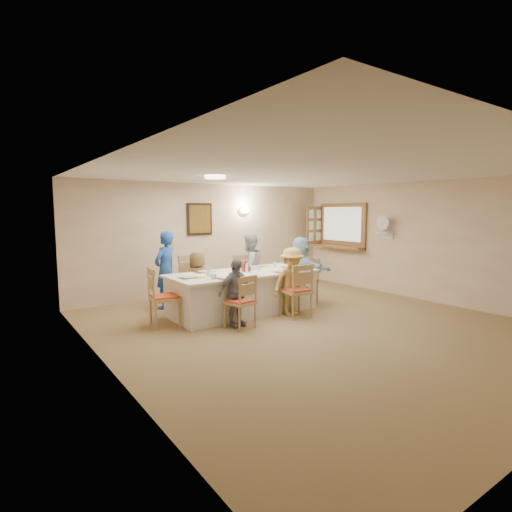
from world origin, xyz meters
TOP-DOWN VIEW (x-y plane):
  - ground at (0.00, 0.00)m, footprint 7.00×7.00m
  - room_walls at (0.00, 0.00)m, footprint 7.00×7.00m
  - wall_picture at (-0.30, 3.46)m, footprint 0.62×0.05m
  - wall_sconce at (0.90, 3.44)m, footprint 0.26×0.09m
  - ceiling_light at (-1.00, 1.50)m, footprint 0.36×0.36m
  - serving_hatch at (3.21, 2.40)m, footprint 0.06×1.50m
  - hatch_sill at (3.09, 2.40)m, footprint 0.30×1.50m
  - shutter_door at (2.95, 3.16)m, footprint 0.55×0.04m
  - fan_shelf at (3.13, 1.05)m, footprint 0.22×0.36m
  - desk_fan at (3.10, 1.05)m, footprint 0.30×0.30m
  - dining_table at (-0.44, 1.46)m, footprint 2.80×1.18m
  - chair_back_left at (-1.04, 2.26)m, footprint 0.54×0.54m
  - chair_back_right at (0.16, 2.26)m, footprint 0.54×0.54m
  - chair_front_left at (-1.04, 0.66)m, footprint 0.49×0.49m
  - chair_front_right at (0.16, 0.66)m, footprint 0.52×0.52m
  - chair_left_end at (-1.99, 1.46)m, footprint 0.54×0.54m
  - chair_right_end at (1.11, 1.46)m, footprint 0.46×0.46m
  - diner_back_left at (-1.04, 2.14)m, footprint 0.63×0.48m
  - diner_back_right at (0.16, 2.14)m, footprint 0.85×0.74m
  - diner_front_left at (-1.04, 0.78)m, footprint 0.70×0.38m
  - diner_front_right at (0.16, 0.78)m, footprint 0.88×0.61m
  - diner_right_end at (0.98, 1.46)m, footprint 1.40×0.81m
  - caregiver at (-1.49, 2.61)m, footprint 0.86×0.83m
  - placemat_fl at (-1.04, 1.04)m, footprint 0.38×0.28m
  - plate_fl at (-1.04, 1.04)m, footprint 0.23×0.23m
  - napkin_fl at (-0.86, 0.99)m, footprint 0.14×0.14m
  - placemat_fr at (0.16, 1.04)m, footprint 0.35×0.26m
  - plate_fr at (0.16, 1.04)m, footprint 0.23×0.23m
  - napkin_fr at (0.34, 0.99)m, footprint 0.15×0.15m
  - placemat_bl at (-1.04, 1.88)m, footprint 0.34×0.25m
  - plate_bl at (-1.04, 1.88)m, footprint 0.22×0.22m
  - napkin_bl at (-0.86, 1.83)m, footprint 0.13×0.13m
  - placemat_br at (0.16, 1.88)m, footprint 0.34×0.25m
  - plate_br at (0.16, 1.88)m, footprint 0.24×0.24m
  - napkin_br at (0.34, 1.83)m, footprint 0.15×0.15m
  - placemat_le at (-1.54, 1.46)m, footprint 0.33×0.25m
  - plate_le at (-1.54, 1.46)m, footprint 0.23×0.23m
  - napkin_le at (-1.36, 1.41)m, footprint 0.14×0.14m
  - placemat_re at (0.68, 1.46)m, footprint 0.34×0.25m
  - plate_re at (0.68, 1.46)m, footprint 0.24×0.24m
  - napkin_re at (0.86, 1.41)m, footprint 0.15×0.15m
  - teacup_a at (-1.26, 1.14)m, footprint 0.17×0.17m
  - teacup_b at (-0.06, 1.95)m, footprint 0.09×0.09m
  - bowl_a at (-0.73, 1.24)m, footprint 0.23×0.23m
  - bowl_b at (-0.09, 1.67)m, footprint 0.21×0.21m
  - condiment_ketchup at (-0.51, 1.44)m, footprint 0.14×0.14m
  - condiment_brown at (-0.37, 1.50)m, footprint 0.13×0.13m
  - condiment_malt at (-0.34, 1.46)m, footprint 0.19×0.19m
  - drinking_glass at (-0.59, 1.51)m, footprint 0.07×0.07m

SIDE VIEW (x-z plane):
  - ground at x=0.00m, z-range 0.00..0.00m
  - dining_table at x=-0.44m, z-range 0.00..0.76m
  - chair_front_left at x=-1.04m, z-range 0.00..0.88m
  - chair_right_end at x=1.11m, z-range 0.00..0.91m
  - chair_back_right at x=0.16m, z-range 0.00..0.96m
  - chair_front_right at x=0.16m, z-range 0.00..0.97m
  - chair_left_end at x=-1.99m, z-range 0.00..0.98m
  - chair_back_left at x=-1.04m, z-range 0.00..1.03m
  - diner_front_left at x=-1.04m, z-range 0.00..1.12m
  - diner_back_left at x=-1.04m, z-range 0.00..1.13m
  - diner_front_right at x=0.16m, z-range 0.00..1.24m
  - diner_right_end at x=0.98m, z-range 0.00..1.37m
  - diner_back_right at x=0.16m, z-range 0.00..1.43m
  - caregiver at x=-1.49m, z-range 0.00..1.50m
  - placemat_fl at x=-1.04m, z-range 0.76..0.77m
  - placemat_fr at x=0.16m, z-range 0.76..0.77m
  - placemat_bl at x=-1.04m, z-range 0.76..0.77m
  - placemat_br at x=0.16m, z-range 0.76..0.77m
  - placemat_le at x=-1.54m, z-range 0.76..0.77m
  - placemat_re at x=0.68m, z-range 0.76..0.77m
  - napkin_fl at x=-0.86m, z-range 0.77..0.77m
  - napkin_fr at x=0.34m, z-range 0.77..0.77m
  - napkin_bl at x=-0.86m, z-range 0.77..0.77m
  - napkin_br at x=0.34m, z-range 0.77..0.77m
  - napkin_le at x=-1.36m, z-range 0.77..0.77m
  - napkin_re at x=0.86m, z-range 0.77..0.77m
  - plate_fl at x=-1.04m, z-range 0.77..0.78m
  - plate_fr at x=0.16m, z-range 0.77..0.78m
  - plate_bl at x=-1.04m, z-range 0.77..0.78m
  - plate_br at x=0.16m, z-range 0.77..0.78m
  - plate_le at x=-1.54m, z-range 0.77..0.78m
  - plate_re at x=0.68m, z-range 0.77..0.78m
  - bowl_a at x=-0.73m, z-range 0.76..0.81m
  - bowl_b at x=-0.09m, z-range 0.76..0.82m
  - teacup_a at x=-1.26m, z-range 0.76..0.84m
  - teacup_b at x=-0.06m, z-range 0.76..0.84m
  - drinking_glass at x=-0.59m, z-range 0.76..0.87m
  - condiment_malt at x=-0.34m, z-range 0.76..0.91m
  - condiment_brown at x=-0.37m, z-range 0.76..0.97m
  - condiment_ketchup at x=-0.51m, z-range 0.76..0.97m
  - hatch_sill at x=3.09m, z-range 0.95..1.00m
  - fan_shelf at x=3.13m, z-range 1.39..1.41m
  - serving_hatch at x=3.21m, z-range 0.92..2.08m
  - shutter_door at x=2.95m, z-range 1.00..2.00m
  - room_walls at x=0.00m, z-range -1.99..5.01m
  - desk_fan at x=3.10m, z-range 1.41..1.69m
  - wall_picture at x=-0.30m, z-range 1.34..2.06m
  - wall_sconce at x=0.90m, z-range 1.81..1.99m
  - ceiling_light at x=-1.00m, z-range 2.45..2.50m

